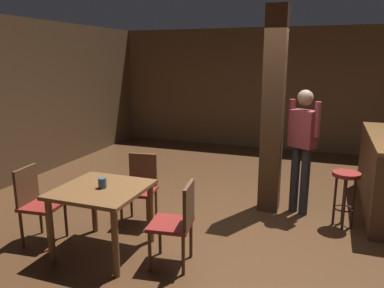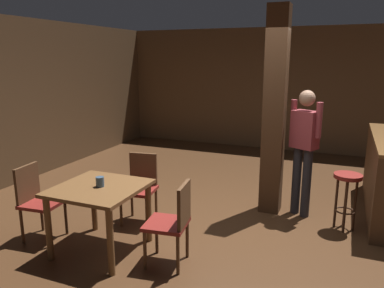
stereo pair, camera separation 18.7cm
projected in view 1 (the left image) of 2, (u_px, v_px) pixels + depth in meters
The scene contains 11 objects.
ground_plane at pixel (234, 226), 4.84m from camera, with size 10.80×10.80×0.00m, color #422816.
wall_back at pixel (282, 90), 8.64m from camera, with size 8.00×0.10×2.80m, color brown.
pillar at pixel (273, 112), 5.09m from camera, with size 0.28×0.28×2.80m, color #422816.
dining_table at pixel (102, 199), 4.08m from camera, with size 0.92×0.92×0.76m.
chair_east at pixel (178, 220), 3.83m from camera, with size 0.47×0.47×0.89m.
chair_north at pixel (141, 185), 4.89m from camera, with size 0.47×0.47×0.89m.
chair_west at pixel (36, 200), 4.35m from camera, with size 0.46×0.46×0.89m.
napkin_cup at pixel (102, 183), 4.03m from camera, with size 0.09×0.09×0.11m, color #33475B.
standing_person at pixel (302, 143), 5.05m from camera, with size 0.45×0.34×1.72m.
bar_counter at pixel (379, 172), 5.27m from camera, with size 0.56×2.22×1.08m.
bar_stool_near at pixel (345, 186), 4.72m from camera, with size 0.34×0.34×0.73m.
Camera 1 is at (1.02, -4.39, 2.13)m, focal length 35.00 mm.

